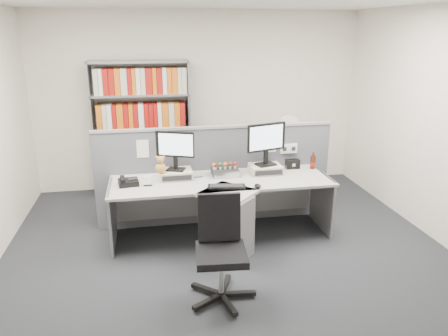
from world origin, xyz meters
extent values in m
plane|color=#2D3035|center=(0.00, 0.00, 0.00)|extent=(5.50, 5.50, 0.00)
cube|color=white|center=(0.00, 2.75, 1.35)|extent=(5.00, 0.04, 2.70)
cube|color=#595C65|center=(0.00, 1.25, 0.62)|extent=(3.00, 0.05, 1.25)
cube|color=#A4A4A9|center=(0.00, 1.25, 1.26)|extent=(3.00, 0.07, 0.03)
cube|color=white|center=(0.95, 1.22, 0.95)|extent=(0.22, 0.04, 0.12)
cube|color=white|center=(-0.90, 1.22, 1.05)|extent=(0.16, 0.00, 0.22)
cube|color=white|center=(-0.50, 1.22, 1.05)|extent=(0.16, 0.00, 0.22)
cube|color=white|center=(0.70, 1.22, 1.05)|extent=(0.16, 0.00, 0.22)
cube|color=#ADADA7|center=(0.00, 0.82, 0.70)|extent=(2.60, 0.80, 0.03)
cube|color=#ADADA7|center=(0.00, 0.42, 0.70)|extent=(0.74, 0.74, 0.03)
cube|color=gray|center=(0.00, 0.30, 0.34)|extent=(0.57, 0.57, 0.69)
cube|color=gray|center=(-1.28, 0.82, 0.36)|extent=(0.03, 0.70, 0.72)
cube|color=gray|center=(1.28, 0.82, 0.36)|extent=(0.03, 0.70, 0.72)
cube|color=gray|center=(0.00, 1.18, 0.35)|extent=(2.50, 0.02, 0.45)
cube|color=beige|center=(-0.52, 0.98, 0.77)|extent=(0.38, 0.30, 0.10)
cube|color=black|center=(-0.52, 0.83, 0.77)|extent=(0.34, 0.01, 0.06)
cube|color=beige|center=(0.58, 0.98, 0.77)|extent=(0.38, 0.30, 0.10)
cube|color=black|center=(0.58, 0.83, 0.77)|extent=(0.34, 0.01, 0.06)
cube|color=black|center=(-0.52, 0.98, 0.83)|extent=(0.24, 0.21, 0.02)
cube|color=black|center=(-0.52, 0.98, 0.91)|extent=(0.05, 0.04, 0.16)
cube|color=black|center=(-0.52, 0.98, 1.14)|extent=(0.44, 0.20, 0.30)
cube|color=#CAE6FF|center=(-0.51, 0.96, 1.14)|extent=(0.38, 0.16, 0.26)
cube|color=black|center=(0.58, 0.98, 0.83)|extent=(0.26, 0.22, 0.02)
cube|color=black|center=(0.58, 0.98, 0.92)|extent=(0.06, 0.04, 0.18)
cube|color=black|center=(0.58, 0.98, 1.17)|extent=(0.50, 0.18, 0.34)
cube|color=#CAE6FF|center=(0.57, 0.96, 1.17)|extent=(0.44, 0.14, 0.29)
cube|color=black|center=(0.07, 0.99, 0.76)|extent=(0.31, 0.27, 0.08)
cube|color=silver|center=(0.07, 0.86, 0.76)|extent=(0.31, 0.01, 0.08)
cylinder|color=beige|center=(-0.05, 0.97, 0.82)|extent=(0.03, 0.03, 0.03)
sphere|color=#A5140F|center=(-0.05, 0.97, 0.86)|extent=(0.05, 0.05, 0.05)
cylinder|color=beige|center=(0.01, 0.97, 0.82)|extent=(0.03, 0.03, 0.03)
sphere|color=#19721E|center=(0.01, 0.97, 0.86)|extent=(0.05, 0.05, 0.05)
cylinder|color=beige|center=(0.07, 0.97, 0.82)|extent=(0.03, 0.03, 0.03)
sphere|color=orange|center=(0.07, 0.97, 0.86)|extent=(0.05, 0.05, 0.05)
cylinder|color=beige|center=(0.13, 0.97, 0.82)|extent=(0.03, 0.03, 0.03)
sphere|color=#593319|center=(0.13, 0.97, 0.86)|extent=(0.05, 0.05, 0.05)
cylinder|color=beige|center=(0.19, 0.97, 0.82)|extent=(0.03, 0.03, 0.03)
sphere|color=#A5140F|center=(0.19, 0.97, 0.86)|extent=(0.05, 0.05, 0.05)
cylinder|color=beige|center=(-0.06, 0.97, 0.82)|extent=(0.03, 0.03, 0.03)
sphere|color=orange|center=(-0.06, 0.97, 0.86)|extent=(0.05, 0.05, 0.05)
cube|color=black|center=(0.01, 0.55, 0.73)|extent=(0.44, 0.22, 0.02)
cube|color=black|center=(0.01, 0.55, 0.75)|extent=(0.38, 0.17, 0.01)
ellipsoid|color=black|center=(0.35, 0.48, 0.74)|extent=(0.07, 0.11, 0.04)
cube|color=black|center=(-1.07, 0.84, 0.75)|extent=(0.25, 0.23, 0.06)
cube|color=black|center=(-1.13, 0.83, 0.80)|extent=(0.07, 0.19, 0.04)
cube|color=black|center=(-1.02, 0.85, 0.79)|extent=(0.11, 0.07, 0.01)
cube|color=black|center=(-0.86, 0.78, 0.73)|extent=(0.09, 0.06, 0.02)
cube|color=white|center=(-0.86, 0.76, 0.78)|extent=(0.08, 0.03, 0.09)
cube|color=white|center=(-0.86, 0.80, 0.78)|extent=(0.08, 0.03, 0.09)
sphere|color=#C58841|center=(-0.70, 0.90, 0.88)|extent=(0.12, 0.12, 0.12)
sphere|color=#C58841|center=(-0.70, 0.90, 0.98)|extent=(0.08, 0.08, 0.08)
sphere|color=#C58841|center=(-0.74, 0.90, 1.01)|extent=(0.03, 0.03, 0.03)
sphere|color=#C58841|center=(-0.66, 0.90, 1.01)|extent=(0.03, 0.03, 0.03)
cube|color=black|center=(0.97, 1.10, 0.78)|extent=(0.17, 0.10, 0.12)
cylinder|color=#3F190A|center=(1.22, 1.03, 0.80)|extent=(0.06, 0.06, 0.17)
cylinder|color=#A5140F|center=(1.22, 1.03, 0.78)|extent=(0.07, 0.07, 0.05)
cylinder|color=#3F190A|center=(1.22, 1.03, 0.91)|extent=(0.03, 0.03, 0.05)
cylinder|color=#A5140F|center=(1.22, 1.03, 0.94)|extent=(0.03, 0.03, 0.01)
cube|color=gray|center=(-1.59, 2.45, 1.00)|extent=(0.03, 0.40, 2.00)
cube|color=gray|center=(-0.21, 2.45, 1.00)|extent=(0.03, 0.40, 2.00)
cube|color=gray|center=(-0.90, 2.64, 1.00)|extent=(1.40, 0.02, 2.00)
cube|color=gray|center=(-0.90, 2.45, 0.02)|extent=(1.38, 0.40, 0.03)
cube|color=gray|center=(-0.90, 2.45, 0.52)|extent=(1.38, 0.40, 0.03)
cube|color=gray|center=(-0.90, 2.45, 1.02)|extent=(1.38, 0.40, 0.03)
cube|color=gray|center=(-0.90, 2.45, 1.52)|extent=(1.38, 0.40, 0.03)
cube|color=gray|center=(-0.90, 2.45, 1.98)|extent=(1.38, 0.40, 0.03)
cube|color=#A5140F|center=(-0.90, 2.42, 0.22)|extent=(1.24, 0.28, 0.36)
cube|color=orange|center=(-0.90, 2.42, 0.72)|extent=(1.24, 0.28, 0.36)
cube|color=beige|center=(-0.90, 2.42, 1.21)|extent=(1.24, 0.28, 0.36)
cube|color=white|center=(-0.90, 2.42, 1.71)|extent=(1.24, 0.28, 0.36)
cube|color=gray|center=(1.20, 2.00, 0.35)|extent=(0.45, 0.60, 0.70)
cube|color=black|center=(1.20, 1.70, 0.52)|extent=(0.40, 0.02, 0.28)
cube|color=black|center=(1.20, 1.70, 0.20)|extent=(0.40, 0.02, 0.28)
cylinder|color=white|center=(1.20, 2.00, 0.72)|extent=(0.19, 0.19, 0.03)
cylinder|color=white|center=(1.20, 2.00, 0.83)|extent=(0.03, 0.03, 0.19)
cylinder|color=white|center=(1.20, 1.98, 1.08)|extent=(0.32, 0.10, 0.31)
cylinder|color=silver|center=(1.20, 2.01, 1.08)|extent=(0.32, 0.09, 0.31)
cylinder|color=silver|center=(-0.23, -0.47, 0.25)|extent=(0.05, 0.05, 0.40)
cube|color=black|center=(-0.23, -0.47, 0.46)|extent=(0.49, 0.49, 0.07)
cube|color=black|center=(-0.21, -0.27, 0.74)|extent=(0.40, 0.14, 0.46)
cube|color=black|center=(-0.05, -0.49, 0.04)|extent=(0.30, 0.08, 0.04)
cylinder|color=black|center=(0.06, -0.50, 0.03)|extent=(0.05, 0.05, 0.03)
cube|color=black|center=(-0.16, -0.31, 0.04)|extent=(0.16, 0.29, 0.04)
cylinder|color=black|center=(-0.12, -0.20, 0.03)|extent=(0.05, 0.05, 0.03)
cube|color=black|center=(-0.37, -0.36, 0.04)|extent=(0.26, 0.23, 0.04)
cylinder|color=black|center=(-0.46, -0.28, 0.03)|extent=(0.05, 0.05, 0.03)
cube|color=black|center=(-0.38, -0.56, 0.04)|extent=(0.28, 0.20, 0.04)
cylinder|color=black|center=(-0.49, -0.63, 0.03)|extent=(0.05, 0.05, 0.03)
cube|color=black|center=(-0.19, -0.65, 0.04)|extent=(0.11, 0.30, 0.04)
cylinder|color=black|center=(-0.17, -0.76, 0.03)|extent=(0.05, 0.05, 0.03)
camera|label=1|loc=(-0.83, -3.87, 2.39)|focal=34.38mm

